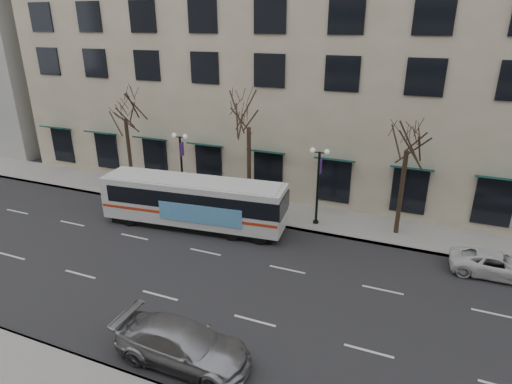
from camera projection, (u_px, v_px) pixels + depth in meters
The scene contains 11 objects.
ground at pixel (185, 272), 22.82m from camera, with size 160.00×160.00×0.00m, color black.
sidewalk_far at pixel (319, 219), 28.77m from camera, with size 80.00×4.00×0.15m, color gray.
building_hotel at pixel (282, 27), 37.15m from camera, with size 40.00×20.00×24.00m, color tan.
tree_far_left at pixel (124, 106), 31.44m from camera, with size 3.60×3.60×8.34m.
tree_far_mid at pixel (249, 113), 27.84m from camera, with size 3.60×3.60×8.55m.
tree_far_right at pixel (409, 134), 24.49m from camera, with size 3.60×3.60×8.06m.
lamp_post_left at pixel (182, 165), 30.54m from camera, with size 1.22×0.45×5.21m.
lamp_post_right at pixel (318, 183), 27.02m from camera, with size 1.22×0.45×5.21m.
city_bus at pixel (195, 201), 27.29m from camera, with size 12.10×3.77×3.23m.
silver_car at pixel (183, 344), 16.54m from camera, with size 2.24×5.51×1.60m, color #93949A.
white_pickup at pixel (496, 264), 22.34m from camera, with size 2.08×4.52×1.26m, color silver.
Camera 1 is at (10.97, -16.72, 12.40)m, focal length 30.00 mm.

